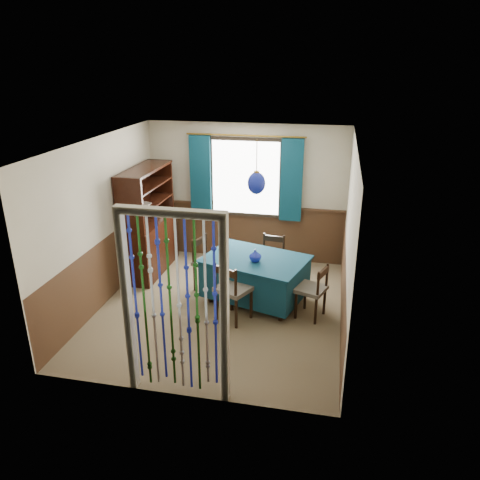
% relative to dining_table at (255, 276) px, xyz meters
% --- Properties ---
extents(floor, '(4.00, 4.00, 0.00)m').
position_rel_dining_table_xyz_m(floor, '(-0.47, -0.34, -0.42)').
color(floor, brown).
rests_on(floor, ground).
extents(ceiling, '(4.00, 4.00, 0.00)m').
position_rel_dining_table_xyz_m(ceiling, '(-0.47, -0.34, 2.08)').
color(ceiling, silver).
rests_on(ceiling, ground).
extents(wall_back, '(3.60, 0.00, 3.60)m').
position_rel_dining_table_xyz_m(wall_back, '(-0.47, 1.66, 0.83)').
color(wall_back, '#BEB49B').
rests_on(wall_back, ground).
extents(wall_front, '(3.60, 0.00, 3.60)m').
position_rel_dining_table_xyz_m(wall_front, '(-0.47, -2.34, 0.83)').
color(wall_front, '#BEB49B').
rests_on(wall_front, ground).
extents(wall_left, '(0.00, 4.00, 4.00)m').
position_rel_dining_table_xyz_m(wall_left, '(-2.27, -0.34, 0.83)').
color(wall_left, '#BEB49B').
rests_on(wall_left, ground).
extents(wall_right, '(0.00, 4.00, 4.00)m').
position_rel_dining_table_xyz_m(wall_right, '(1.33, -0.34, 0.83)').
color(wall_right, '#BEB49B').
rests_on(wall_right, ground).
extents(wainscot_back, '(3.60, 0.00, 3.60)m').
position_rel_dining_table_xyz_m(wainscot_back, '(-0.47, 1.65, 0.08)').
color(wainscot_back, '#452B1A').
rests_on(wainscot_back, ground).
extents(wainscot_front, '(3.60, 0.00, 3.60)m').
position_rel_dining_table_xyz_m(wainscot_front, '(-0.47, -2.32, 0.08)').
color(wainscot_front, '#452B1A').
rests_on(wainscot_front, ground).
extents(wainscot_left, '(0.00, 4.00, 4.00)m').
position_rel_dining_table_xyz_m(wainscot_left, '(-2.25, -0.34, 0.08)').
color(wainscot_left, '#452B1A').
rests_on(wainscot_left, ground).
extents(wainscot_right, '(0.00, 4.00, 4.00)m').
position_rel_dining_table_xyz_m(wainscot_right, '(1.32, -0.34, 0.08)').
color(wainscot_right, '#452B1A').
rests_on(wainscot_right, ground).
extents(window, '(1.32, 0.12, 1.42)m').
position_rel_dining_table_xyz_m(window, '(-0.47, 1.61, 1.13)').
color(window, black).
rests_on(window, wall_back).
extents(doorway, '(1.16, 0.12, 2.18)m').
position_rel_dining_table_xyz_m(doorway, '(-0.47, -2.28, 0.63)').
color(doorway, silver).
rests_on(doorway, ground).
extents(dining_table, '(1.73, 1.42, 0.72)m').
position_rel_dining_table_xyz_m(dining_table, '(0.00, 0.00, 0.00)').
color(dining_table, '#0E3649').
rests_on(dining_table, floor).
extents(chair_near, '(0.59, 0.58, 0.90)m').
position_rel_dining_table_xyz_m(chair_near, '(-0.22, -0.63, 0.06)').
color(chair_near, black).
rests_on(chair_near, floor).
extents(chair_far, '(0.45, 0.44, 0.83)m').
position_rel_dining_table_xyz_m(chair_far, '(0.16, 0.63, 0.03)').
color(chair_far, black).
rests_on(chair_far, floor).
extents(chair_left, '(0.54, 0.55, 0.88)m').
position_rel_dining_table_xyz_m(chair_left, '(-0.83, 0.26, 0.05)').
color(chair_left, black).
rests_on(chair_left, floor).
extents(chair_right, '(0.50, 0.51, 0.82)m').
position_rel_dining_table_xyz_m(chair_right, '(0.90, -0.32, 0.02)').
color(chair_right, black).
rests_on(chair_right, floor).
extents(sideboard, '(0.51, 1.42, 1.85)m').
position_rel_dining_table_xyz_m(sideboard, '(-2.00, 0.73, 0.21)').
color(sideboard, black).
rests_on(sideboard, floor).
extents(pendant_lamp, '(0.26, 0.26, 0.78)m').
position_rel_dining_table_xyz_m(pendant_lamp, '(-0.00, -0.00, 1.46)').
color(pendant_lamp, olive).
rests_on(pendant_lamp, ceiling).
extents(vase_table, '(0.22, 0.22, 0.17)m').
position_rel_dining_table_xyz_m(vase_table, '(0.02, -0.11, 0.39)').
color(vase_table, navy).
rests_on(vase_table, dining_table).
extents(bowl_shelf, '(0.30, 0.30, 0.06)m').
position_rel_dining_table_xyz_m(bowl_shelf, '(-1.94, 0.49, 0.87)').
color(bowl_shelf, beige).
rests_on(bowl_shelf, sideboard).
extents(vase_sideboard, '(0.22, 0.22, 0.21)m').
position_rel_dining_table_xyz_m(vase_sideboard, '(-1.94, 1.04, 0.61)').
color(vase_sideboard, beige).
rests_on(vase_sideboard, sideboard).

